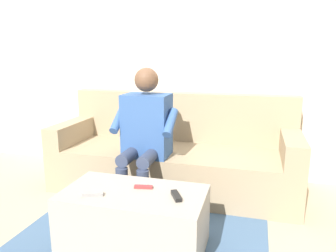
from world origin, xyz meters
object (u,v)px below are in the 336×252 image
(couch, at_px, (175,157))
(person_solo_seated, at_px, (145,129))
(remote_red, at_px, (143,187))
(remote_gray, at_px, (92,194))
(coffee_table, at_px, (134,220))
(remote_black, at_px, (176,196))

(couch, bearing_deg, person_solo_seated, 66.30)
(remote_red, height_order, remote_gray, remote_gray)
(coffee_table, bearing_deg, remote_black, 178.04)
(remote_black, xyz_separation_m, remote_red, (0.25, -0.08, -0.00))
(couch, distance_m, remote_red, 1.04)
(coffee_table, height_order, remote_red, remote_red)
(couch, height_order, remote_red, couch)
(person_solo_seated, relative_size, remote_gray, 8.70)
(remote_red, bearing_deg, remote_gray, -154.34)
(couch, bearing_deg, remote_black, 104.91)
(couch, xyz_separation_m, remote_red, (-0.04, 1.03, 0.12))
(person_solo_seated, bearing_deg, coffee_table, 103.24)
(person_solo_seated, distance_m, remote_red, 0.72)
(couch, relative_size, person_solo_seated, 1.95)
(couch, xyz_separation_m, remote_black, (-0.30, 1.11, 0.12))
(coffee_table, bearing_deg, remote_gray, 29.07)
(couch, xyz_separation_m, remote_gray, (0.23, 1.23, 0.12))
(person_solo_seated, distance_m, remote_black, 0.90)
(remote_black, bearing_deg, remote_red, 44.28)
(coffee_table, bearing_deg, person_solo_seated, -76.76)
(couch, distance_m, coffee_table, 1.11)
(person_solo_seated, distance_m, remote_gray, 0.88)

